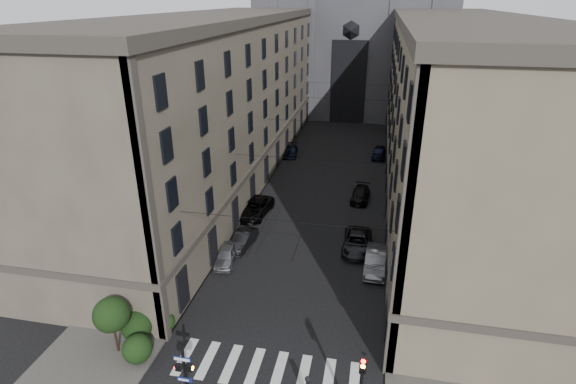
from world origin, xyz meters
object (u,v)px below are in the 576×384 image
Objects in this scene: traffic_light_right at (361,382)px; car_left_midfar at (255,208)px; car_right_near at (376,261)px; car_right_midnear at (357,242)px; car_left_near at (226,255)px; car_left_far at (291,151)px; car_right_midfar at (360,195)px; gothic_tower at (356,13)px; car_left_midnear at (243,240)px; car_right_far at (379,152)px; pedestrian_signal_left at (185,375)px.

car_left_midfar is at bearing 117.12° from traffic_light_right.
car_right_midnear is (-1.68, 2.87, -0.07)m from car_right_near.
car_left_far is at bearing 82.87° from car_left_near.
car_right_midfar is (10.40, -13.35, 0.01)m from car_left_far.
gothic_tower is 12.96× the size of car_left_far.
traffic_light_right reaches higher than car_left_far.
car_left_midnear is (-5.57, -56.34, -17.12)m from gothic_tower.
car_right_midnear is at bearing -84.69° from car_right_midfar.
car_left_midnear is 11.80m from car_right_near.
car_right_midfar is at bearing 48.17° from car_left_near.
car_right_midfar is (4.20, -44.09, -17.14)m from gothic_tower.
car_right_midnear is (4.47, -54.80, -17.06)m from gothic_tower.
car_left_midfar reaches higher than car_right_far.
car_right_far is at bearing 86.87° from car_right_midfar.
car_right_midfar is at bearing 91.64° from car_right_midnear.
traffic_light_right is at bearing -80.91° from car_left_far.
traffic_light_right is 1.15× the size of car_right_far.
pedestrian_signal_left is at bearing -177.36° from traffic_light_right.
car_left_midnear is at bearing 123.80° from traffic_light_right.
car_left_near is at bearing -120.83° from car_right_midfar.
gothic_tower is 53.18m from car_left_midfar.
car_right_far is (12.22, 1.51, 0.12)m from car_left_far.
car_left_midfar is 1.08× the size of car_right_midnear.
car_right_near is at bearing 87.95° from traffic_light_right.
traffic_light_right reaches higher than car_right_near.
car_right_midnear is at bearing 16.02° from car_left_midnear.
traffic_light_right is 43.99m from car_left_far.
gothic_tower is at bearing 76.88° from car_left_near.
pedestrian_signal_left is 0.89× the size of car_right_far.
car_left_midnear is at bearing -95.65° from gothic_tower.
car_right_near is at bearing 58.52° from pedestrian_signal_left.
pedestrian_signal_left is at bearing -112.97° from car_right_midnear.
car_right_midnear is 1.17× the size of car_right_far.
pedestrian_signal_left is 0.88× the size of car_right_midfar.
gothic_tower is 14.61× the size of car_left_near.
car_left_midnear reaches higher than car_right_midfar.
traffic_light_right is (5.60, -73.04, -14.51)m from gothic_tower.
pedestrian_signal_left is 20.35m from car_right_midnear.
car_right_midnear is (-1.13, 18.23, -2.55)m from traffic_light_right.
car_left_near is at bearing -96.50° from car_left_far.
car_left_far is 0.99× the size of car_right_far.
car_left_near is (-6.20, -59.11, -17.12)m from gothic_tower.
traffic_light_right is 0.98× the size of car_right_midnear.
car_left_near is 18.27m from car_right_midfar.
car_left_far is (0.00, 19.26, -0.14)m from car_left_midfar.
car_right_near reaches higher than car_right_midfar.
pedestrian_signal_left is 0.89× the size of car_left_far.
car_left_near is at bearing 100.60° from pedestrian_signal_left.
car_left_midnear is 10.16m from car_right_midnear.
pedestrian_signal_left is 18.57m from car_right_near.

